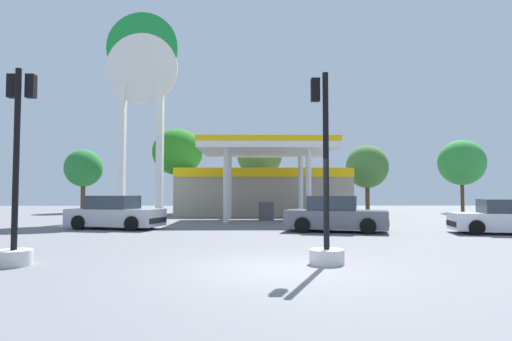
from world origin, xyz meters
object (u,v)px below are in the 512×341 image
Objects in this scene: station_pole_sign at (142,85)px; tree_2 at (259,156)px; tree_4 at (462,163)px; traffic_signal_1 at (325,218)px; tree_1 at (178,152)px; car_2 at (335,215)px; traffic_signal_0 at (16,207)px; tree_0 at (83,168)px; tree_3 at (367,167)px; car_1 at (115,214)px; car_0 at (503,218)px.

station_pole_sign is 13.70m from tree_2.
tree_4 is (24.75, 8.87, -4.32)m from station_pole_sign.
traffic_signal_1 is 0.67× the size of tree_1.
car_2 is 8.61m from traffic_signal_1.
tree_0 is at bearing 107.74° from traffic_signal_0.
tree_0 is at bearing -174.09° from tree_2.
car_2 is 19.92m from tree_1.
tree_1 is 1.01× the size of tree_2.
tree_0 is (-15.72, 26.15, 2.59)m from traffic_signal_1.
tree_3 is at bearing -14.29° from tree_2.
car_2 is at bearing -109.60° from tree_3.
car_0 is at bearing -9.15° from car_1.
tree_0 is 0.77× the size of tree_2.
car_2 is at bearing 170.84° from car_0.
tree_0 is at bearing 127.54° from station_pole_sign.
tree_3 is at bearing -177.12° from tree_4.
station_pole_sign is at bearing -96.41° from tree_1.
tree_1 is at bearing -160.62° from tree_2.
car_0 is at bearing -112.07° from tree_4.
tree_2 is (7.74, 10.72, -3.59)m from station_pole_sign.
car_1 is 12.85m from traffic_signal_1.
car_2 is 1.00× the size of traffic_signal_0.
car_2 is 0.76× the size of tree_4.
tree_4 is at bearing 33.23° from car_1.
traffic_signal_1 is at bearing -102.81° from car_2.
station_pole_sign reaches higher than car_1.
station_pole_sign is 2.36× the size of tree_3.
car_1 is at bearing 170.85° from car_0.
traffic_signal_0 is at bearing -89.10° from tree_1.
car_2 is 0.68× the size of tree_2.
car_2 is at bearing -129.13° from tree_4.
tree_2 is (-0.92, 27.68, 3.81)m from traffic_signal_1.
car_2 is 1.00× the size of traffic_signal_1.
traffic_signal_0 is at bearing -179.29° from traffic_signal_1.
car_1 is 0.99× the size of traffic_signal_0.
tree_4 reaches higher than car_2.
traffic_signal_0 is (1.33, -17.05, -7.13)m from station_pole_sign.
tree_3 reaches higher than tree_0.
tree_4 is at bearing 19.72° from station_pole_sign.
car_0 is 0.90× the size of car_2.
car_0 is at bearing -64.98° from tree_2.
tree_1 is 1.13× the size of tree_4.
tree_4 is (14.19, 17.44, 3.49)m from car_2.
tree_0 is 0.94× the size of tree_3.
station_pole_sign is at bearing -52.46° from tree_0.
tree_4 is at bearing 50.87° from car_2.
car_2 is at bearing -60.33° from tree_1.
station_pole_sign is 1.93× the size of tree_2.
car_2 is 0.88× the size of tree_0.
car_0 is at bearing -47.79° from tree_1.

